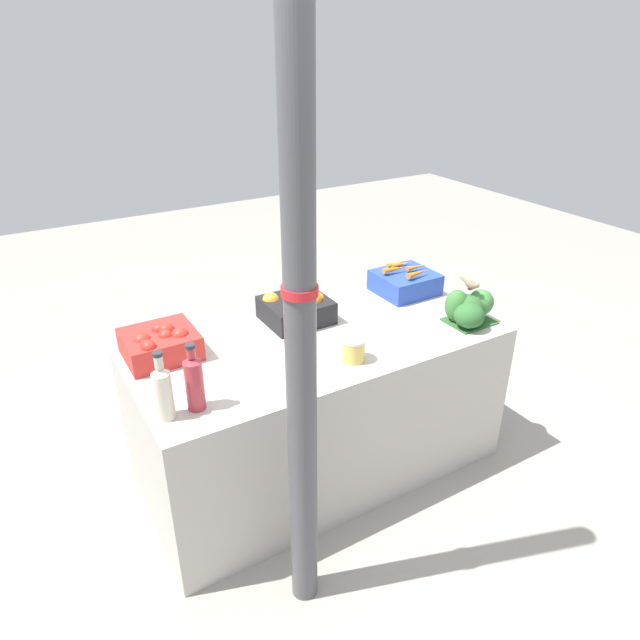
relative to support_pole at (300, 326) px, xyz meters
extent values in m
plane|color=gray|center=(0.43, 0.60, -1.19)|extent=(10.00, 10.00, 0.00)
cube|color=#B7B2A8|center=(0.43, 0.60, -0.82)|extent=(1.71, 0.79, 0.74)
cylinder|color=#4C4C51|center=(0.00, 0.00, 0.00)|extent=(0.10, 0.10, 2.39)
cylinder|color=red|center=(0.00, 0.00, 0.12)|extent=(0.11, 0.11, 0.03)
cube|color=red|center=(-0.24, 0.83, -0.40)|extent=(0.30, 0.28, 0.11)
sphere|color=red|center=(-0.31, 0.76, -0.36)|extent=(0.07, 0.07, 0.07)
sphere|color=red|center=(-0.20, 0.84, -0.35)|extent=(0.07, 0.07, 0.07)
sphere|color=red|center=(-0.23, 0.87, -0.35)|extent=(0.07, 0.07, 0.07)
sphere|color=red|center=(-0.16, 0.78, -0.35)|extent=(0.08, 0.08, 0.08)
sphere|color=red|center=(-0.22, 0.80, -0.35)|extent=(0.06, 0.06, 0.06)
sphere|color=red|center=(-0.31, 0.73, -0.34)|extent=(0.06, 0.06, 0.06)
sphere|color=red|center=(-0.31, 0.82, -0.36)|extent=(0.08, 0.08, 0.08)
cube|color=black|center=(0.43, 0.83, -0.40)|extent=(0.30, 0.28, 0.11)
sphere|color=orange|center=(0.50, 0.78, -0.34)|extent=(0.08, 0.08, 0.08)
sphere|color=orange|center=(0.53, 0.87, -0.35)|extent=(0.07, 0.07, 0.07)
sphere|color=orange|center=(0.44, 0.76, -0.35)|extent=(0.08, 0.08, 0.08)
sphere|color=orange|center=(0.45, 0.80, -0.35)|extent=(0.07, 0.07, 0.07)
sphere|color=orange|center=(0.33, 0.90, -0.35)|extent=(0.08, 0.08, 0.08)
sphere|color=orange|center=(0.54, 0.81, -0.36)|extent=(0.07, 0.07, 0.07)
sphere|color=orange|center=(0.45, 0.89, -0.35)|extent=(0.08, 0.08, 0.08)
cube|color=#2847B7|center=(1.10, 0.83, -0.40)|extent=(0.30, 0.28, 0.11)
cone|color=orange|center=(1.13, 0.94, -0.33)|extent=(0.13, 0.06, 0.03)
cone|color=orange|center=(1.12, 0.92, -0.33)|extent=(0.13, 0.06, 0.03)
cone|color=orange|center=(1.17, 0.83, -0.32)|extent=(0.13, 0.03, 0.03)
cone|color=orange|center=(1.11, 0.75, -0.32)|extent=(0.16, 0.05, 0.03)
cone|color=orange|center=(1.05, 0.86, -0.32)|extent=(0.15, 0.04, 0.03)
cone|color=orange|center=(1.14, 0.92, -0.33)|extent=(0.13, 0.03, 0.03)
cube|color=#2D602D|center=(1.14, 0.39, -0.45)|extent=(0.22, 0.18, 0.01)
ellipsoid|color=#387033|center=(1.09, 0.43, -0.37)|extent=(0.11, 0.11, 0.16)
cylinder|color=#B2C693|center=(1.09, 0.43, -0.43)|extent=(0.03, 0.03, 0.02)
ellipsoid|color=#2D602D|center=(1.14, 0.42, -0.38)|extent=(0.15, 0.15, 0.11)
cylinder|color=#B2C693|center=(1.14, 0.42, -0.43)|extent=(0.03, 0.03, 0.02)
ellipsoid|color=#2D602D|center=(1.09, 0.34, -0.38)|extent=(0.15, 0.15, 0.12)
cylinder|color=#B2C693|center=(1.09, 0.34, -0.43)|extent=(0.03, 0.03, 0.02)
ellipsoid|color=#2D602D|center=(1.13, 0.38, -0.38)|extent=(0.14, 0.14, 0.14)
cylinder|color=#B2C693|center=(1.13, 0.38, -0.43)|extent=(0.03, 0.03, 0.02)
ellipsoid|color=#427F3D|center=(1.20, 0.38, -0.36)|extent=(0.12, 0.12, 0.13)
cylinder|color=#B2C693|center=(1.20, 0.38, -0.43)|extent=(0.03, 0.03, 0.02)
cylinder|color=beige|center=(-0.36, 0.38, -0.36)|extent=(0.07, 0.07, 0.19)
cone|color=beige|center=(-0.36, 0.38, -0.25)|extent=(0.07, 0.07, 0.02)
cylinder|color=beige|center=(-0.36, 0.38, -0.22)|extent=(0.03, 0.03, 0.05)
cylinder|color=#2D2D33|center=(-0.36, 0.38, -0.19)|extent=(0.04, 0.04, 0.01)
cylinder|color=#B2333D|center=(-0.24, 0.38, -0.35)|extent=(0.07, 0.07, 0.20)
cone|color=#B2333D|center=(-0.24, 0.38, -0.25)|extent=(0.07, 0.07, 0.02)
cylinder|color=#B2333D|center=(-0.24, 0.38, -0.22)|extent=(0.03, 0.03, 0.04)
cylinder|color=#2D2D33|center=(-0.24, 0.38, -0.19)|extent=(0.04, 0.04, 0.01)
cylinder|color=#DBBC56|center=(0.46, 0.37, -0.41)|extent=(0.10, 0.10, 0.09)
cylinder|color=white|center=(0.46, 0.37, -0.35)|extent=(0.10, 0.10, 0.01)
cube|color=#4C3D2D|center=(1.14, 0.40, -0.29)|extent=(0.02, 0.02, 0.01)
ellipsoid|color=#7A664C|center=(1.14, 0.40, -0.26)|extent=(0.04, 0.08, 0.04)
sphere|color=#897556|center=(1.14, 0.36, -0.25)|extent=(0.03, 0.03, 0.03)
cone|color=#4C3D28|center=(1.14, 0.35, -0.25)|extent=(0.01, 0.01, 0.01)
cube|color=#7A664C|center=(1.15, 0.46, -0.26)|extent=(0.02, 0.04, 0.01)
camera|label=1|loc=(-0.74, -1.37, 0.80)|focal=32.00mm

